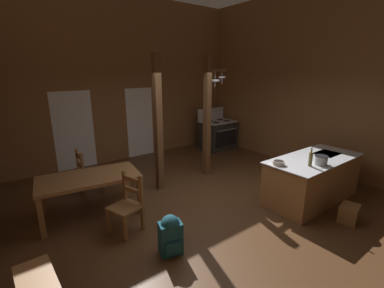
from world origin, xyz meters
TOP-DOWN VIEW (x-y plane):
  - ground_plane at (0.00, 0.00)m, footprint 7.67×8.23m
  - wall_back at (0.00, 3.78)m, footprint 7.67×0.14m
  - wall_right at (3.50, 0.00)m, footprint 0.14×8.23m
  - glazed_door_back_left at (-1.54, 3.71)m, footprint 1.00×0.01m
  - glazed_panel_back_right at (0.34, 3.71)m, footprint 0.84×0.01m
  - kitchen_island at (1.76, -1.04)m, footprint 2.16×0.96m
  - stove_range at (2.75, 2.85)m, footprint 1.17×0.86m
  - support_post_with_pot_rack at (0.98, 1.30)m, footprint 0.68×0.24m
  - support_post_center at (-0.43, 1.26)m, footprint 0.14×0.14m
  - step_stool at (1.50, -1.89)m, footprint 0.41×0.35m
  - dining_table at (-1.98, 1.06)m, footprint 1.81×1.13m
  - ladderback_chair_near_window at (-1.66, 0.18)m, footprint 0.56×0.56m
  - ladderback_chair_by_post at (-1.74, 2.01)m, footprint 0.45×0.45m
  - backpack at (-1.42, -0.73)m, footprint 0.37×0.35m
  - stockpot_on_counter at (1.47, -1.30)m, footprint 0.30×0.23m
  - mixing_bowl_on_counter at (0.84, -0.85)m, footprint 0.21×0.21m
  - bottle_tall_on_counter at (1.23, -1.23)m, footprint 0.07×0.07m

SIDE VIEW (x-z plane):
  - ground_plane at x=0.00m, z-range -0.10..0.00m
  - step_stool at x=1.50m, z-range 0.03..0.33m
  - backpack at x=-1.42m, z-range 0.02..0.61m
  - kitchen_island at x=1.76m, z-range 0.00..0.89m
  - ladderback_chair_near_window at x=-1.66m, z-range -0.02..0.93m
  - ladderback_chair_by_post at x=-1.74m, z-range -0.02..0.93m
  - stove_range at x=2.75m, z-range -0.18..1.14m
  - dining_table at x=-1.98m, z-range 0.28..1.02m
  - mixing_bowl_on_counter at x=0.84m, z-range 0.89..0.96m
  - stockpot_on_counter at x=1.47m, z-range 0.89..1.06m
  - bottle_tall_on_counter at x=1.23m, z-range 0.85..1.19m
  - glazed_door_back_left at x=-1.54m, z-range 0.00..2.05m
  - glazed_panel_back_right at x=0.34m, z-range 0.00..2.05m
  - support_post_center at x=-0.43m, z-range 0.00..2.89m
  - support_post_with_pot_rack at x=0.98m, z-range 0.10..2.99m
  - wall_back at x=0.00m, z-range 0.00..4.54m
  - wall_right at x=3.50m, z-range 0.00..4.54m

